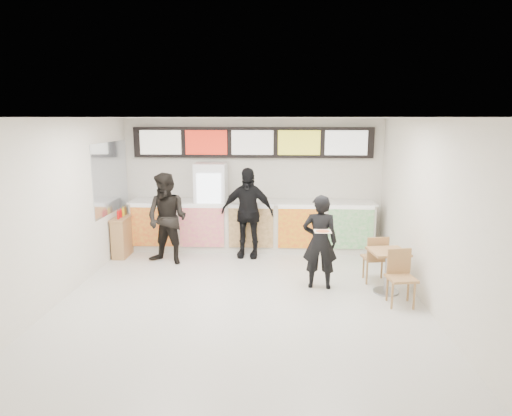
# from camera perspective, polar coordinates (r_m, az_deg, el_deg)

# --- Properties ---
(floor) EXTENTS (7.00, 7.00, 0.00)m
(floor) POSITION_cam_1_polar(r_m,az_deg,el_deg) (7.73, -1.88, -11.64)
(floor) COLOR beige
(floor) RESTS_ON ground
(ceiling) EXTENTS (7.00, 7.00, 0.00)m
(ceiling) POSITION_cam_1_polar(r_m,az_deg,el_deg) (7.13, -2.03, 11.20)
(ceiling) COLOR white
(ceiling) RESTS_ON wall_back
(wall_back) EXTENTS (6.00, 0.00, 6.00)m
(wall_back) POSITION_cam_1_polar(r_m,az_deg,el_deg) (10.72, -0.40, 3.14)
(wall_back) COLOR silver
(wall_back) RESTS_ON floor
(wall_left) EXTENTS (0.00, 7.00, 7.00)m
(wall_left) POSITION_cam_1_polar(r_m,az_deg,el_deg) (8.10, -23.61, -0.41)
(wall_left) COLOR silver
(wall_left) RESTS_ON floor
(wall_right) EXTENTS (0.00, 7.00, 7.00)m
(wall_right) POSITION_cam_1_polar(r_m,az_deg,el_deg) (7.64, 21.08, -0.87)
(wall_right) COLOR silver
(wall_right) RESTS_ON floor
(service_counter) EXTENTS (5.56, 0.77, 1.14)m
(service_counter) POSITION_cam_1_polar(r_m,az_deg,el_deg) (10.49, -0.52, -2.19)
(service_counter) COLOR silver
(service_counter) RESTS_ON floor
(menu_board) EXTENTS (5.50, 0.14, 0.70)m
(menu_board) POSITION_cam_1_polar(r_m,az_deg,el_deg) (10.54, -0.43, 8.20)
(menu_board) COLOR black
(menu_board) RESTS_ON wall_back
(drinks_fridge) EXTENTS (0.70, 0.67, 2.00)m
(drinks_fridge) POSITION_cam_1_polar(r_m,az_deg,el_deg) (10.51, -5.61, 0.17)
(drinks_fridge) COLOR white
(drinks_fridge) RESTS_ON floor
(mirror_panel) EXTENTS (0.01, 2.00, 1.50)m
(mirror_panel) POSITION_cam_1_polar(r_m,az_deg,el_deg) (10.28, -17.66, 3.68)
(mirror_panel) COLOR #B2B7BF
(mirror_panel) RESTS_ON wall_left
(customer_main) EXTENTS (0.65, 0.45, 1.69)m
(customer_main) POSITION_cam_1_polar(r_m,az_deg,el_deg) (8.16, 7.98, -4.21)
(customer_main) COLOR black
(customer_main) RESTS_ON floor
(customer_left) EXTENTS (1.11, 0.98, 1.90)m
(customer_left) POSITION_cam_1_polar(r_m,az_deg,el_deg) (9.61, -11.05, -1.33)
(customer_left) COLOR black
(customer_left) RESTS_ON floor
(customer_mid) EXTENTS (1.21, 0.63, 1.97)m
(customer_mid) POSITION_cam_1_polar(r_m,az_deg,el_deg) (9.88, -1.10, -0.59)
(customer_mid) COLOR black
(customer_mid) RESTS_ON floor
(pizza_slice) EXTENTS (0.36, 0.36, 0.02)m
(pizza_slice) POSITION_cam_1_polar(r_m,az_deg,el_deg) (7.65, 8.33, -2.85)
(pizza_slice) COLOR beige
(pizza_slice) RESTS_ON customer_main
(cafe_table) EXTENTS (0.70, 1.59, 0.90)m
(cafe_table) POSITION_cam_1_polar(r_m,az_deg,el_deg) (8.26, 16.11, -6.69)
(cafe_table) COLOR #9F7D48
(cafe_table) RESTS_ON floor
(condiment_ledge) EXTENTS (0.32, 0.78, 1.04)m
(condiment_ledge) POSITION_cam_1_polar(r_m,az_deg,el_deg) (10.49, -16.32, -3.37)
(condiment_ledge) COLOR #9F7D48
(condiment_ledge) RESTS_ON floor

